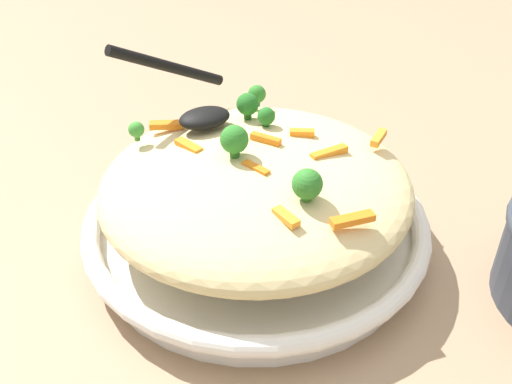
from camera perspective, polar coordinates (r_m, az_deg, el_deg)
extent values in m
plane|color=#9E7F60|center=(0.64, 0.00, -4.94)|extent=(2.40, 2.40, 0.00)
cylinder|color=white|center=(0.63, 0.00, -4.12)|extent=(0.33, 0.33, 0.02)
torus|color=white|center=(0.62, 0.00, -2.58)|extent=(0.36, 0.36, 0.02)
torus|color=black|center=(0.61, 0.00, -2.29)|extent=(0.35, 0.35, 0.00)
ellipsoid|color=#DBC689|center=(0.59, 0.00, 0.69)|extent=(0.32, 0.31, 0.07)
cube|color=orange|center=(0.55, -0.02, 2.31)|extent=(0.02, 0.03, 0.01)
cube|color=orange|center=(0.59, 0.95, 5.19)|extent=(0.02, 0.03, 0.01)
cube|color=orange|center=(0.58, 7.13, 3.77)|extent=(0.04, 0.01, 0.01)
cube|color=orange|center=(0.50, 2.94, -2.44)|extent=(0.01, 0.03, 0.01)
cube|color=orange|center=(0.62, 11.88, 5.22)|extent=(0.03, 0.02, 0.01)
cube|color=orange|center=(0.59, -6.59, 4.49)|extent=(0.02, 0.03, 0.01)
cube|color=orange|center=(0.61, 4.51, 5.77)|extent=(0.03, 0.02, 0.01)
cube|color=orange|center=(0.50, 9.40, -2.65)|extent=(0.04, 0.02, 0.01)
cube|color=orange|center=(0.64, -8.72, 6.49)|extent=(0.04, 0.02, 0.01)
cylinder|color=#296820|center=(0.68, 0.09, 8.71)|extent=(0.01, 0.01, 0.01)
sphere|color=#2D7A28|center=(0.67, 0.09, 9.54)|extent=(0.02, 0.02, 0.02)
cylinder|color=#205B1C|center=(0.64, -0.82, 7.48)|extent=(0.01, 0.01, 0.01)
sphere|color=#236B23|center=(0.64, -0.83, 8.57)|extent=(0.02, 0.02, 0.02)
cylinder|color=#296820|center=(0.52, 4.95, -0.43)|extent=(0.01, 0.01, 0.01)
sphere|color=#2D7A28|center=(0.51, 5.02, 0.79)|extent=(0.03, 0.03, 0.03)
cylinder|color=#296820|center=(0.57, -2.10, 3.87)|extent=(0.01, 0.01, 0.01)
sphere|color=#2D7A28|center=(0.56, -2.13, 5.16)|extent=(0.03, 0.03, 0.03)
cylinder|color=#205B1C|center=(0.63, 1.00, 6.56)|extent=(0.01, 0.01, 0.01)
sphere|color=#236B23|center=(0.62, 1.01, 7.42)|extent=(0.02, 0.02, 0.02)
cylinder|color=#377928|center=(0.62, -11.50, 5.25)|extent=(0.01, 0.01, 0.01)
sphere|color=#3D8E33|center=(0.62, -11.61, 6.00)|extent=(0.02, 0.02, 0.02)
ellipsoid|color=black|center=(0.62, -5.04, 7.22)|extent=(0.06, 0.04, 0.02)
cylinder|color=black|center=(0.66, -8.55, 12.02)|extent=(0.14, 0.04, 0.08)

